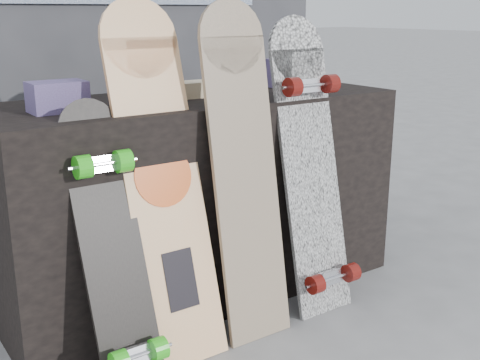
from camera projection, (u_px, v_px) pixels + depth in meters
ground at (272, 338)px, 2.14m from camera, size 60.00×60.00×0.00m
vendor_table at (197, 196)px, 2.42m from camera, size 1.60×0.60×0.80m
booth at (104, 15)px, 2.90m from camera, size 2.40×0.22×2.20m
merch_box_purple at (58, 97)px, 1.96m from camera, size 0.18×0.12×0.10m
merch_box_small at (286, 73)px, 2.60m from camera, size 0.14×0.14×0.12m
merch_box_flat at (185, 90)px, 2.28m from camera, size 0.22×0.10×0.06m
longboard_geisha at (161, 171)px, 1.96m from camera, size 0.27×0.36×1.17m
longboard_celtic at (244, 163)px, 2.06m from camera, size 0.25×0.22×1.17m
longboard_cascadia at (311, 162)px, 2.26m from camera, size 0.25×0.32×1.11m
skateboard_dark at (112, 241)px, 1.83m from camera, size 0.20×0.36×0.87m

